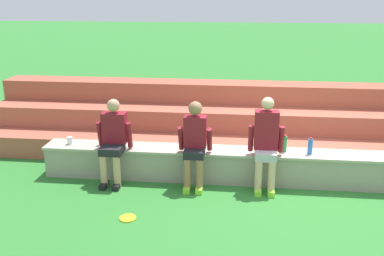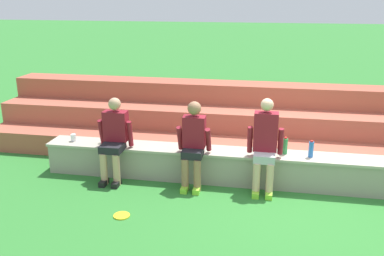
{
  "view_description": "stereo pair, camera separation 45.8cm",
  "coord_description": "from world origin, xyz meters",
  "px_view_note": "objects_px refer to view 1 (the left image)",
  "views": [
    {
      "loc": [
        -0.78,
        -6.07,
        2.88
      ],
      "look_at": [
        -1.49,
        0.22,
        0.86
      ],
      "focal_mm": 39.57,
      "sensor_mm": 36.0,
      "label": 1
    },
    {
      "loc": [
        -0.33,
        -6.0,
        2.88
      ],
      "look_at": [
        -1.49,
        0.22,
        0.86
      ],
      "focal_mm": 39.57,
      "sensor_mm": 36.0,
      "label": 2
    }
  ],
  "objects_px": {
    "person_center": "(266,142)",
    "water_bottle_near_right": "(310,146)",
    "person_left_of_center": "(195,142)",
    "water_bottle_mid_left": "(285,144)",
    "frisbee": "(128,218)",
    "person_far_left": "(113,139)",
    "water_bottle_center_gap": "(101,138)",
    "plastic_cup_middle": "(70,140)"
  },
  "relations": [
    {
      "from": "person_center",
      "to": "water_bottle_mid_left",
      "type": "xyz_separation_m",
      "value": [
        0.31,
        0.26,
        -0.11
      ]
    },
    {
      "from": "plastic_cup_middle",
      "to": "water_bottle_mid_left",
      "type": "bearing_deg",
      "value": 0.77
    },
    {
      "from": "person_left_of_center",
      "to": "water_bottle_mid_left",
      "type": "relative_size",
      "value": 4.99
    },
    {
      "from": "water_bottle_mid_left",
      "to": "person_left_of_center",
      "type": "bearing_deg",
      "value": -167.52
    },
    {
      "from": "person_left_of_center",
      "to": "frisbee",
      "type": "xyz_separation_m",
      "value": [
        -0.78,
        -1.13,
        -0.71
      ]
    },
    {
      "from": "person_far_left",
      "to": "water_bottle_center_gap",
      "type": "xyz_separation_m",
      "value": [
        -0.28,
        0.24,
        -0.08
      ]
    },
    {
      "from": "water_bottle_near_right",
      "to": "person_center",
      "type": "bearing_deg",
      "value": -164.09
    },
    {
      "from": "person_left_of_center",
      "to": "frisbee",
      "type": "relative_size",
      "value": 5.98
    },
    {
      "from": "water_bottle_near_right",
      "to": "frisbee",
      "type": "height_order",
      "value": "water_bottle_near_right"
    },
    {
      "from": "water_bottle_center_gap",
      "to": "plastic_cup_middle",
      "type": "distance_m",
      "value": 0.53
    },
    {
      "from": "water_bottle_near_right",
      "to": "water_bottle_center_gap",
      "type": "bearing_deg",
      "value": 179.29
    },
    {
      "from": "water_bottle_mid_left",
      "to": "water_bottle_near_right",
      "type": "bearing_deg",
      "value": -9.89
    },
    {
      "from": "person_far_left",
      "to": "frisbee",
      "type": "height_order",
      "value": "person_far_left"
    },
    {
      "from": "person_center",
      "to": "water_bottle_near_right",
      "type": "bearing_deg",
      "value": 15.91
    },
    {
      "from": "person_center",
      "to": "frisbee",
      "type": "bearing_deg",
      "value": -147.77
    },
    {
      "from": "person_far_left",
      "to": "person_left_of_center",
      "type": "relative_size",
      "value": 0.99
    },
    {
      "from": "person_left_of_center",
      "to": "water_bottle_mid_left",
      "type": "bearing_deg",
      "value": 12.48
    },
    {
      "from": "person_far_left",
      "to": "person_left_of_center",
      "type": "height_order",
      "value": "person_left_of_center"
    },
    {
      "from": "water_bottle_center_gap",
      "to": "water_bottle_near_right",
      "type": "bearing_deg",
      "value": -0.71
    },
    {
      "from": "frisbee",
      "to": "person_center",
      "type": "bearing_deg",
      "value": 32.23
    },
    {
      "from": "person_left_of_center",
      "to": "person_center",
      "type": "relative_size",
      "value": 0.94
    },
    {
      "from": "person_center",
      "to": "frisbee",
      "type": "distance_m",
      "value": 2.32
    },
    {
      "from": "person_left_of_center",
      "to": "water_bottle_center_gap",
      "type": "height_order",
      "value": "person_left_of_center"
    },
    {
      "from": "water_bottle_center_gap",
      "to": "water_bottle_near_right",
      "type": "relative_size",
      "value": 0.87
    },
    {
      "from": "person_far_left",
      "to": "water_bottle_near_right",
      "type": "relative_size",
      "value": 5.03
    },
    {
      "from": "plastic_cup_middle",
      "to": "frisbee",
      "type": "xyz_separation_m",
      "value": [
        1.31,
        -1.39,
        -0.57
      ]
    },
    {
      "from": "person_center",
      "to": "plastic_cup_middle",
      "type": "distance_m",
      "value": 3.18
    },
    {
      "from": "water_bottle_near_right",
      "to": "frisbee",
      "type": "distance_m",
      "value": 2.95
    },
    {
      "from": "frisbee",
      "to": "person_left_of_center",
      "type": "bearing_deg",
      "value": 55.27
    },
    {
      "from": "water_bottle_center_gap",
      "to": "water_bottle_near_right",
      "type": "xyz_separation_m",
      "value": [
        3.33,
        -0.04,
        0.02
      ]
    },
    {
      "from": "person_far_left",
      "to": "water_bottle_center_gap",
      "type": "relative_size",
      "value": 5.81
    },
    {
      "from": "water_bottle_center_gap",
      "to": "frisbee",
      "type": "relative_size",
      "value": 1.02
    },
    {
      "from": "person_center",
      "to": "water_bottle_near_right",
      "type": "height_order",
      "value": "person_center"
    },
    {
      "from": "water_bottle_mid_left",
      "to": "plastic_cup_middle",
      "type": "distance_m",
      "value": 3.47
    },
    {
      "from": "person_center",
      "to": "plastic_cup_middle",
      "type": "relative_size",
      "value": 11.85
    },
    {
      "from": "water_bottle_near_right",
      "to": "water_bottle_mid_left",
      "type": "distance_m",
      "value": 0.39
    },
    {
      "from": "person_far_left",
      "to": "plastic_cup_middle",
      "type": "distance_m",
      "value": 0.85
    },
    {
      "from": "person_center",
      "to": "water_bottle_mid_left",
      "type": "distance_m",
      "value": 0.42
    },
    {
      "from": "person_center",
      "to": "water_bottle_center_gap",
      "type": "xyz_separation_m",
      "value": [
        -2.64,
        0.24,
        -0.13
      ]
    },
    {
      "from": "person_left_of_center",
      "to": "water_bottle_near_right",
      "type": "height_order",
      "value": "person_left_of_center"
    },
    {
      "from": "person_left_of_center",
      "to": "person_center",
      "type": "bearing_deg",
      "value": 2.27
    },
    {
      "from": "water_bottle_mid_left",
      "to": "frisbee",
      "type": "bearing_deg",
      "value": -146.46
    }
  ]
}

